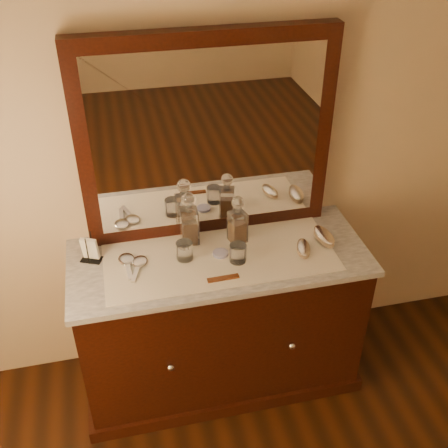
{
  "coord_description": "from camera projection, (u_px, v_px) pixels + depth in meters",
  "views": [
    {
      "loc": [
        -0.44,
        -0.04,
        2.44
      ],
      "look_at": [
        0.0,
        1.85,
        1.1
      ],
      "focal_mm": 43.11,
      "sensor_mm": 36.0,
      "label": 1
    }
  ],
  "objects": [
    {
      "name": "brush_far",
      "position": [
        324.0,
        236.0,
        2.66
      ],
      "size": [
        0.09,
        0.17,
        0.05
      ],
      "color": "#907458",
      "rests_on": "lace_runner"
    },
    {
      "name": "mirror_glass",
      "position": [
        209.0,
        142.0,
        2.47
      ],
      "size": [
        1.06,
        0.01,
        0.86
      ],
      "primitive_type": "cube",
      "color": "white",
      "rests_on": "marble_top"
    },
    {
      "name": "mirror_frame",
      "position": [
        207.0,
        139.0,
        2.5
      ],
      "size": [
        1.2,
        0.08,
        1.0
      ],
      "primitive_type": "cube",
      "color": "black",
      "rests_on": "marble_top"
    },
    {
      "name": "dresser_plinth",
      "position": [
        220.0,
        368.0,
        3.04
      ],
      "size": [
        1.46,
        0.59,
        0.08
      ],
      "primitive_type": "cube",
      "color": "black",
      "rests_on": "floor"
    },
    {
      "name": "marble_top",
      "position": [
        219.0,
        258.0,
        2.59
      ],
      "size": [
        1.44,
        0.59,
        0.03
      ],
      "primitive_type": "cube",
      "color": "silver",
      "rests_on": "dresser_cabinet"
    },
    {
      "name": "decanter_left",
      "position": [
        189.0,
        223.0,
        2.61
      ],
      "size": [
        0.09,
        0.09,
        0.28
      ],
      "color": "#8E4A14",
      "rests_on": "lace_runner"
    },
    {
      "name": "hand_mirror_outer",
      "position": [
        127.0,
        261.0,
        2.53
      ],
      "size": [
        0.08,
        0.2,
        0.02
      ],
      "color": "silver",
      "rests_on": "lace_runner"
    },
    {
      "name": "lace_runner",
      "position": [
        220.0,
        257.0,
        2.57
      ],
      "size": [
        1.1,
        0.45,
        0.0
      ],
      "primitive_type": "cube",
      "color": "silver",
      "rests_on": "marble_top"
    },
    {
      "name": "knob_left",
      "position": [
        171.0,
        367.0,
        2.53
      ],
      "size": [
        0.04,
        0.04,
        0.04
      ],
      "primitive_type": "sphere",
      "color": "silver",
      "rests_on": "dresser_cabinet"
    },
    {
      "name": "napkin_rack",
      "position": [
        90.0,
        250.0,
        2.52
      ],
      "size": [
        0.11,
        0.09,
        0.15
      ],
      "color": "black",
      "rests_on": "marble_top"
    },
    {
      "name": "dresser_cabinet",
      "position": [
        220.0,
        321.0,
        2.83
      ],
      "size": [
        1.4,
        0.55,
        0.82
      ],
      "primitive_type": "cube",
      "color": "black",
      "rests_on": "floor"
    },
    {
      "name": "tumblers",
      "position": [
        211.0,
        252.0,
        2.53
      ],
      "size": [
        0.32,
        0.16,
        0.09
      ],
      "color": "white",
      "rests_on": "lace_runner"
    },
    {
      "name": "brush_near",
      "position": [
        303.0,
        249.0,
        2.59
      ],
      "size": [
        0.09,
        0.15,
        0.04
      ],
      "color": "#907458",
      "rests_on": "lace_runner"
    },
    {
      "name": "decanter_right",
      "position": [
        238.0,
        224.0,
        2.62
      ],
      "size": [
        0.1,
        0.1,
        0.25
      ],
      "color": "#8E4A14",
      "rests_on": "lace_runner"
    },
    {
      "name": "pin_dish",
      "position": [
        220.0,
        253.0,
        2.58
      ],
      "size": [
        0.1,
        0.1,
        0.01
      ],
      "primitive_type": "cylinder",
      "rotation": [
        0.0,
        0.0,
        0.37
      ],
      "color": "white",
      "rests_on": "lace_runner"
    },
    {
      "name": "hand_mirror_inner",
      "position": [
        139.0,
        264.0,
        2.51
      ],
      "size": [
        0.1,
        0.2,
        0.02
      ],
      "color": "silver",
      "rests_on": "lace_runner"
    },
    {
      "name": "comb",
      "position": [
        223.0,
        278.0,
        2.43
      ],
      "size": [
        0.15,
        0.03,
        0.01
      ],
      "primitive_type": "cube",
      "rotation": [
        0.0,
        0.0,
        0.02
      ],
      "color": "maroon",
      "rests_on": "lace_runner"
    },
    {
      "name": "knob_right",
      "position": [
        292.0,
        346.0,
        2.64
      ],
      "size": [
        0.04,
        0.04,
        0.04
      ],
      "primitive_type": "sphere",
      "color": "silver",
      "rests_on": "dresser_cabinet"
    }
  ]
}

